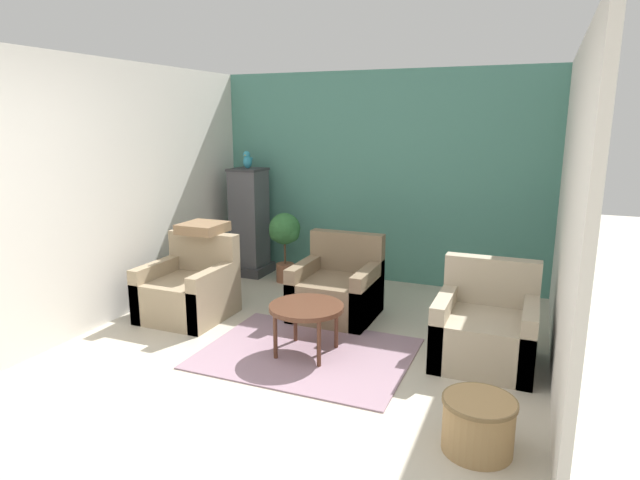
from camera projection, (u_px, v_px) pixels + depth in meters
name	position (u px, v px, depth m)	size (l,w,h in m)	color
ground_plane	(211.00, 432.00, 3.45)	(20.00, 20.00, 0.00)	beige
wall_back_accent	(379.00, 178.00, 6.51)	(4.18, 0.06, 2.54)	#4C897A
wall_left	(139.00, 188.00, 5.60)	(0.06, 3.68, 2.54)	silver
wall_right	(570.00, 214.00, 4.06)	(0.06, 3.68, 2.54)	silver
area_rug	(307.00, 353.00, 4.60)	(1.76, 1.35, 0.01)	gray
coffee_table	(306.00, 310.00, 4.52)	(0.64, 0.64, 0.44)	#512D1E
armchair_left	(189.00, 291.00, 5.43)	(0.79, 0.79, 0.82)	#9E896B
armchair_right	(485.00, 330.00, 4.42)	(0.79, 0.79, 0.82)	tan
armchair_middle	(337.00, 291.00, 5.44)	(0.79, 0.79, 0.82)	#7A664C
birdcage	(249.00, 224.00, 6.88)	(0.49, 0.49, 1.37)	#353539
parrot	(248.00, 160.00, 6.71)	(0.10, 0.18, 0.22)	teal
potted_plant	(284.00, 235.00, 6.54)	(0.42, 0.38, 0.86)	brown
wicker_basket	(478.00, 423.00, 3.23)	(0.45, 0.45, 0.34)	#A37F51
throw_pillow	(203.00, 228.00, 5.56)	(0.43, 0.43, 0.10)	#846647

